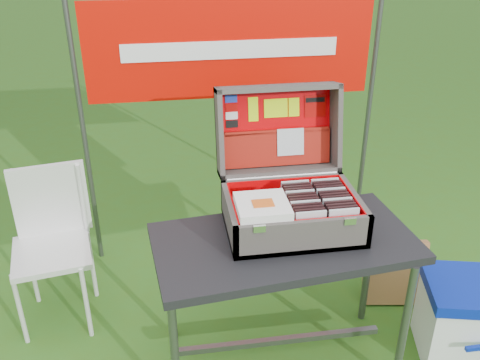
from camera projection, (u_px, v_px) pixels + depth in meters
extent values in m
cube|color=black|center=(285.00, 243.00, 2.34)|extent=(1.19, 0.69, 0.04)
cylinder|color=#59595B|center=(175.00, 354.00, 2.24)|extent=(0.04, 0.04, 0.67)
cylinder|color=#59595B|center=(404.00, 328.00, 2.38)|extent=(0.04, 0.04, 0.67)
cylinder|color=#59595B|center=(171.00, 286.00, 2.64)|extent=(0.04, 0.04, 0.67)
cylinder|color=#59595B|center=(368.00, 267.00, 2.77)|extent=(0.04, 0.04, 0.67)
cube|color=#59595B|center=(280.00, 340.00, 2.61)|extent=(0.99, 0.03, 0.03)
cube|color=#56524E|center=(292.00, 226.00, 2.41)|extent=(0.59, 0.42, 0.02)
cube|color=#56524E|center=(304.00, 238.00, 2.20)|extent=(0.59, 0.02, 0.16)
cube|color=#56524E|center=(282.00, 192.00, 2.55)|extent=(0.59, 0.02, 0.16)
cube|color=#56524E|center=(229.00, 218.00, 2.34)|extent=(0.02, 0.42, 0.16)
cube|color=#56524E|center=(353.00, 208.00, 2.41)|extent=(0.02, 0.42, 0.16)
cube|color=#F00100|center=(292.00, 223.00, 2.40)|extent=(0.54, 0.37, 0.01)
cube|color=silver|center=(259.00, 229.00, 2.14)|extent=(0.05, 0.01, 0.03)
cube|color=silver|center=(350.00, 221.00, 2.19)|extent=(0.05, 0.01, 0.03)
cylinder|color=silver|center=(282.00, 176.00, 2.52)|extent=(0.53, 0.02, 0.02)
cube|color=#56524E|center=(275.00, 127.00, 2.61)|extent=(0.59, 0.11, 0.42)
cube|color=#56524E|center=(278.00, 88.00, 2.49)|extent=(0.59, 0.16, 0.06)
cube|color=#56524E|center=(279.00, 170.00, 2.60)|extent=(0.59, 0.16, 0.06)
cube|color=#56524E|center=(219.00, 133.00, 2.51)|extent=(0.02, 0.24, 0.44)
cube|color=#56524E|center=(335.00, 126.00, 2.58)|extent=(0.02, 0.24, 0.44)
cube|color=#F00100|center=(276.00, 128.00, 2.59)|extent=(0.54, 0.08, 0.36)
cube|color=#F00100|center=(303.00, 233.00, 2.21)|extent=(0.54, 0.01, 0.13)
cube|color=#F00100|center=(283.00, 191.00, 2.53)|extent=(0.54, 0.01, 0.13)
cube|color=#F00100|center=(233.00, 216.00, 2.34)|extent=(0.01, 0.37, 0.13)
cube|color=#F00100|center=(350.00, 206.00, 2.41)|extent=(0.01, 0.37, 0.13)
cube|color=maroon|center=(277.00, 148.00, 2.60)|extent=(0.52, 0.07, 0.17)
cube|color=maroon|center=(277.00, 132.00, 2.57)|extent=(0.51, 0.02, 0.02)
cube|color=silver|center=(290.00, 142.00, 2.59)|extent=(0.13, 0.04, 0.13)
cube|color=#1933B2|center=(231.00, 99.00, 2.52)|extent=(0.06, 0.01, 0.04)
cube|color=#A50200|center=(231.00, 107.00, 2.53)|extent=(0.06, 0.01, 0.04)
cube|color=white|center=(232.00, 116.00, 2.54)|extent=(0.06, 0.01, 0.04)
cube|color=black|center=(232.00, 124.00, 2.55)|extent=(0.06, 0.01, 0.04)
cube|color=#C8F506|center=(253.00, 109.00, 2.55)|extent=(0.05, 0.03, 0.11)
cube|color=#C8F506|center=(276.00, 108.00, 2.56)|extent=(0.12, 0.02, 0.09)
cube|color=#C8F506|center=(294.00, 107.00, 2.58)|extent=(0.05, 0.02, 0.09)
cube|color=#A50200|center=(315.00, 106.00, 2.59)|extent=(0.10, 0.03, 0.10)
cube|color=black|center=(315.00, 100.00, 2.58)|extent=(0.09, 0.01, 0.02)
cube|color=silver|center=(310.00, 227.00, 2.23)|extent=(0.13, 0.01, 0.15)
cube|color=black|center=(309.00, 224.00, 2.25)|extent=(0.13, 0.01, 0.15)
cube|color=black|center=(307.00, 221.00, 2.27)|extent=(0.13, 0.01, 0.15)
cube|color=black|center=(306.00, 218.00, 2.29)|extent=(0.13, 0.01, 0.15)
cube|color=silver|center=(305.00, 216.00, 2.31)|extent=(0.13, 0.01, 0.15)
cube|color=black|center=(303.00, 213.00, 2.33)|extent=(0.13, 0.01, 0.15)
cube|color=black|center=(302.00, 210.00, 2.35)|extent=(0.13, 0.01, 0.15)
cube|color=black|center=(301.00, 208.00, 2.37)|extent=(0.13, 0.01, 0.15)
cube|color=silver|center=(299.00, 205.00, 2.39)|extent=(0.13, 0.01, 0.15)
cube|color=black|center=(298.00, 203.00, 2.41)|extent=(0.13, 0.01, 0.15)
cube|color=black|center=(297.00, 200.00, 2.43)|extent=(0.13, 0.01, 0.15)
cube|color=black|center=(295.00, 198.00, 2.45)|extent=(0.13, 0.01, 0.15)
cube|color=silver|center=(294.00, 195.00, 2.47)|extent=(0.13, 0.01, 0.15)
cube|color=silver|center=(343.00, 224.00, 2.25)|extent=(0.13, 0.01, 0.15)
cube|color=black|center=(341.00, 221.00, 2.27)|extent=(0.13, 0.01, 0.15)
cube|color=black|center=(339.00, 219.00, 2.29)|extent=(0.13, 0.01, 0.15)
cube|color=black|center=(338.00, 216.00, 2.31)|extent=(0.13, 0.01, 0.15)
cube|color=silver|center=(336.00, 213.00, 2.33)|extent=(0.13, 0.01, 0.15)
cube|color=black|center=(334.00, 210.00, 2.35)|extent=(0.13, 0.01, 0.15)
cube|color=black|center=(333.00, 208.00, 2.37)|extent=(0.13, 0.01, 0.15)
cube|color=black|center=(331.00, 205.00, 2.39)|extent=(0.13, 0.01, 0.15)
cube|color=silver|center=(330.00, 203.00, 2.41)|extent=(0.13, 0.01, 0.15)
cube|color=black|center=(328.00, 200.00, 2.43)|extent=(0.13, 0.01, 0.15)
cube|color=black|center=(327.00, 198.00, 2.45)|extent=(0.13, 0.01, 0.15)
cube|color=black|center=(325.00, 195.00, 2.47)|extent=(0.13, 0.01, 0.15)
cube|color=silver|center=(324.00, 193.00, 2.49)|extent=(0.13, 0.01, 0.15)
cube|color=white|center=(262.00, 209.00, 2.25)|extent=(0.22, 0.22, 0.00)
cube|color=white|center=(262.00, 208.00, 2.25)|extent=(0.22, 0.22, 0.00)
cube|color=white|center=(262.00, 207.00, 2.25)|extent=(0.22, 0.22, 0.00)
cube|color=white|center=(262.00, 206.00, 2.24)|extent=(0.22, 0.22, 0.00)
cube|color=white|center=(262.00, 205.00, 2.24)|extent=(0.22, 0.22, 0.00)
cube|color=white|center=(262.00, 204.00, 2.24)|extent=(0.22, 0.22, 0.00)
cube|color=white|center=(262.00, 203.00, 2.24)|extent=(0.22, 0.22, 0.00)
cube|color=#D85919|center=(263.00, 203.00, 2.23)|extent=(0.09, 0.07, 0.00)
cube|color=white|center=(470.00, 324.00, 2.62)|extent=(0.53, 0.44, 0.37)
cube|color=#071F96|center=(479.00, 290.00, 2.52)|extent=(0.55, 0.47, 0.06)
cube|color=silver|center=(52.00, 253.00, 2.73)|extent=(0.44, 0.44, 0.03)
cube|color=silver|center=(51.00, 200.00, 2.79)|extent=(0.38, 0.10, 0.40)
cylinder|color=silver|center=(20.00, 309.00, 2.67)|extent=(0.02, 0.02, 0.43)
cylinder|color=silver|center=(86.00, 303.00, 2.71)|extent=(0.02, 0.02, 0.43)
cylinder|color=silver|center=(32.00, 270.00, 2.95)|extent=(0.02, 0.02, 0.43)
cylinder|color=silver|center=(92.00, 265.00, 2.99)|extent=(0.02, 0.02, 0.43)
cylinder|color=silver|center=(19.00, 204.00, 2.78)|extent=(0.02, 0.02, 0.40)
cylinder|color=silver|center=(83.00, 199.00, 2.82)|extent=(0.02, 0.02, 0.40)
cube|color=#A3663C|center=(395.00, 272.00, 2.98)|extent=(0.37, 0.20, 0.37)
cylinder|color=#59595B|center=(84.00, 133.00, 3.05)|extent=(0.03, 0.03, 1.70)
cylinder|color=#59595B|center=(368.00, 117.00, 3.28)|extent=(0.03, 0.03, 1.70)
cube|color=#C00B01|center=(231.00, 49.00, 2.95)|extent=(1.60, 0.02, 0.55)
cube|color=white|center=(231.00, 50.00, 2.94)|extent=(1.20, 0.00, 0.10)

